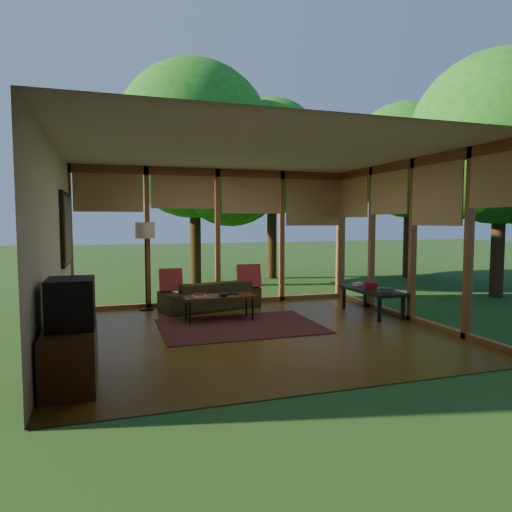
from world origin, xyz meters
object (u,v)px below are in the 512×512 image
object	(u,v)px
coffee_table	(219,297)
sofa	(211,295)
side_console	(372,291)
floor_lamp	(145,235)
media_cabinet	(70,357)
television	(71,303)

from	to	relation	value
coffee_table	sofa	bearing A→B (deg)	85.99
coffee_table	side_console	world-z (taller)	side_console
sofa	side_console	size ratio (longest dim) A/B	1.33
sofa	floor_lamp	world-z (taller)	floor_lamp
floor_lamp	side_console	distance (m)	4.28
sofa	coffee_table	bearing A→B (deg)	71.49
sofa	coffee_table	size ratio (longest dim) A/B	1.55
media_cabinet	side_console	bearing A→B (deg)	24.29
media_cabinet	floor_lamp	bearing A→B (deg)	74.82
sofa	media_cabinet	distance (m)	4.18
media_cabinet	coffee_table	distance (m)	3.30
sofa	side_console	world-z (taller)	sofa
sofa	television	world-z (taller)	television
floor_lamp	coffee_table	bearing A→B (deg)	-50.21
floor_lamp	side_console	xyz separation A→B (m)	(3.83, -1.63, -1.00)
media_cabinet	television	size ratio (longest dim) A/B	1.82
media_cabinet	floor_lamp	world-z (taller)	floor_lamp
side_console	sofa	bearing A→B (deg)	153.16
media_cabinet	coffee_table	world-z (taller)	media_cabinet
media_cabinet	side_console	world-z (taller)	media_cabinet
media_cabinet	coffee_table	xyz separation A→B (m)	(2.14, 2.51, 0.09)
sofa	television	xyz separation A→B (m)	(-2.19, -3.54, 0.58)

